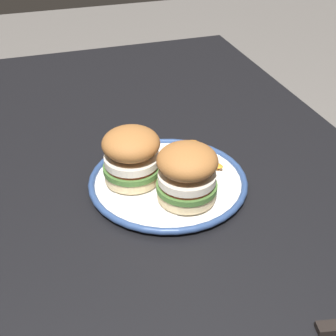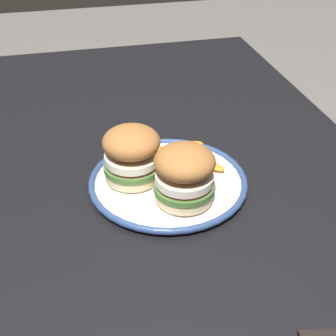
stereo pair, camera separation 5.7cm
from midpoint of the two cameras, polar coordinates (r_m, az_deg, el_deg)
dining_table at (r=0.94m, az=-5.07°, el=-7.11°), size 1.49×0.95×0.77m
dinner_plate at (r=0.88m, az=-1.84°, el=-1.69°), size 0.29×0.29×0.02m
sandwich_half_left at (r=0.80m, az=0.25°, el=-0.60°), size 0.14×0.14×0.10m
sandwich_half_right at (r=0.85m, az=-6.25°, el=1.52°), size 0.14×0.14×0.10m
orange_peel_curled at (r=0.95m, az=-4.26°, el=2.13°), size 0.07×0.07×0.01m
orange_peel_strip_long at (r=0.96m, az=0.35°, el=2.70°), size 0.04×0.06×0.01m
orange_peel_strip_short at (r=0.91m, az=2.75°, el=0.62°), size 0.07×0.07×0.01m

